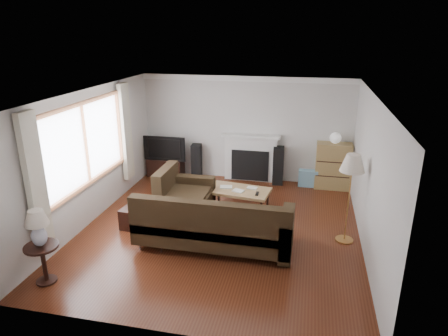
% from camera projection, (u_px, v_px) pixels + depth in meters
% --- Properties ---
extents(room, '(5.10, 5.60, 2.54)m').
position_uv_depth(room, '(220.00, 165.00, 7.01)').
color(room, '#512212').
rests_on(room, ground).
extents(window, '(0.12, 2.74, 1.54)m').
position_uv_depth(window, '(86.00, 144.00, 7.21)').
color(window, '#965A37').
rests_on(window, room).
extents(curtain_near, '(0.10, 0.35, 2.10)m').
position_uv_depth(curtain_near, '(35.00, 182.00, 5.85)').
color(curtain_near, beige).
rests_on(curtain_near, room).
extents(curtain_far, '(0.10, 0.35, 2.10)m').
position_uv_depth(curtain_far, '(126.00, 132.00, 8.66)').
color(curtain_far, beige).
rests_on(curtain_far, room).
extents(fireplace, '(1.40, 0.26, 1.15)m').
position_uv_depth(fireplace, '(251.00, 158.00, 9.64)').
color(fireplace, white).
rests_on(fireplace, room).
extents(tv_stand, '(0.88, 0.40, 0.44)m').
position_uv_depth(tv_stand, '(166.00, 167.00, 10.05)').
color(tv_stand, black).
rests_on(tv_stand, ground).
extents(television, '(1.05, 0.14, 0.61)m').
position_uv_depth(television, '(166.00, 147.00, 9.87)').
color(television, black).
rests_on(television, tv_stand).
extents(speaker_left, '(0.26, 0.30, 0.85)m').
position_uv_depth(speaker_left, '(197.00, 161.00, 9.87)').
color(speaker_left, black).
rests_on(speaker_left, ground).
extents(speaker_right, '(0.27, 0.32, 0.91)m').
position_uv_depth(speaker_right, '(278.00, 165.00, 9.46)').
color(speaker_right, black).
rests_on(speaker_right, ground).
extents(bookshelf, '(0.78, 0.37, 1.08)m').
position_uv_depth(bookshelf, '(333.00, 166.00, 9.16)').
color(bookshelf, olive).
rests_on(bookshelf, ground).
extents(globe_lamp, '(0.25, 0.25, 0.25)m').
position_uv_depth(globe_lamp, '(335.00, 138.00, 8.94)').
color(globe_lamp, white).
rests_on(globe_lamp, bookshelf).
extents(sectional_sofa, '(2.84, 2.08, 0.92)m').
position_uv_depth(sectional_sofa, '(214.00, 221.00, 6.71)').
color(sectional_sofa, black).
rests_on(sectional_sofa, ground).
extents(coffee_table, '(1.30, 0.82, 0.48)m').
position_uv_depth(coffee_table, '(239.00, 200.00, 8.08)').
color(coffee_table, '#A07B4C').
rests_on(coffee_table, ground).
extents(footstool, '(0.50, 0.50, 0.39)m').
position_uv_depth(footstool, '(136.00, 217.00, 7.44)').
color(footstool, black).
rests_on(footstool, ground).
extents(floor_lamp, '(0.45, 0.45, 1.59)m').
position_uv_depth(floor_lamp, '(349.00, 199.00, 6.76)').
color(floor_lamp, '#B67E3F').
rests_on(floor_lamp, ground).
extents(side_table, '(0.48, 0.48, 0.60)m').
position_uv_depth(side_table, '(44.00, 264.00, 5.79)').
color(side_table, black).
rests_on(side_table, ground).
extents(table_lamp, '(0.34, 0.34, 0.54)m').
position_uv_depth(table_lamp, '(38.00, 228.00, 5.60)').
color(table_lamp, silver).
rests_on(table_lamp, side_table).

